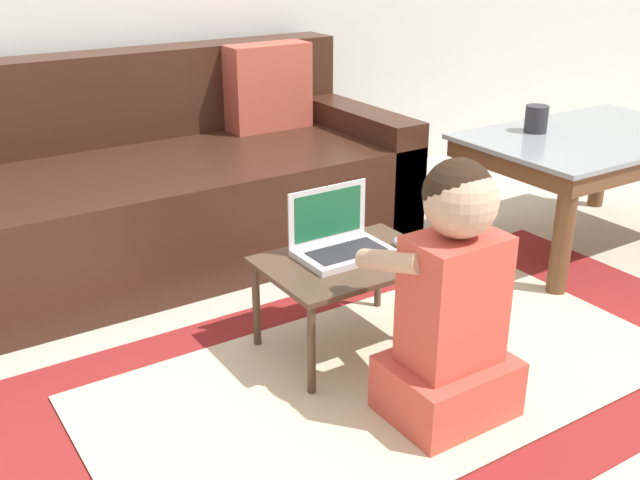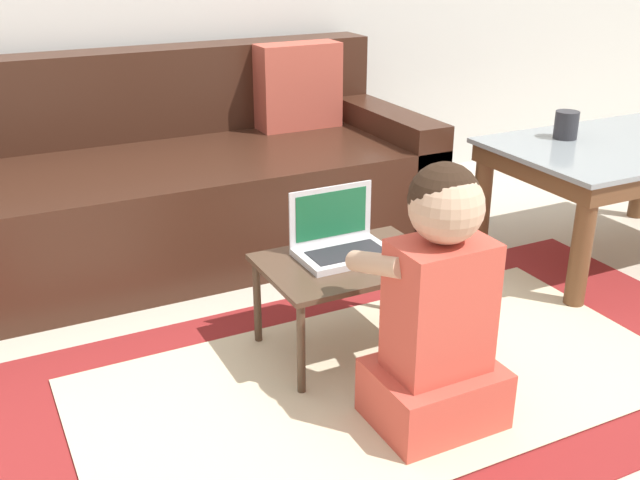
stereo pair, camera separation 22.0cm
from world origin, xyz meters
name	(u,v)px [view 1 (the left image)]	position (x,y,z in m)	size (l,w,h in m)	color
ground_plane	(307,358)	(0.00, 0.00, 0.00)	(16.00, 16.00, 0.00)	beige
area_rug	(390,377)	(0.14, -0.23, 0.00)	(2.39, 1.20, 0.01)	maroon
couch	(141,192)	(-0.13, 1.01, 0.27)	(2.07, 0.88, 0.76)	#381E14
coffee_table	(591,152)	(1.42, 0.15, 0.39)	(1.00, 0.64, 0.46)	gray
laptop_desk	(349,270)	(0.14, -0.01, 0.27)	(0.52, 0.36, 0.30)	#4C3828
laptop	(340,243)	(0.14, 0.03, 0.34)	(0.28, 0.19, 0.20)	silver
computer_mouse	(406,243)	(0.33, -0.05, 0.32)	(0.07, 0.10, 0.04)	#B2B7C1
person_seated	(451,303)	(0.16, -0.43, 0.33)	(0.32, 0.37, 0.71)	#CC4C3D
cup_on_table	(536,119)	(1.25, 0.30, 0.52)	(0.09, 0.09, 0.10)	#2D2D33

